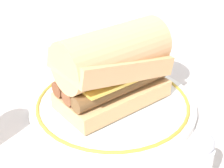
# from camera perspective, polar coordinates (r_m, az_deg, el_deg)

# --- Properties ---
(ground_plane) EXTENTS (1.50, 1.50, 0.00)m
(ground_plane) POSITION_cam_1_polar(r_m,az_deg,el_deg) (0.55, -2.28, -4.86)
(ground_plane) COLOR beige
(plate) EXTENTS (0.27, 0.27, 0.01)m
(plate) POSITION_cam_1_polar(r_m,az_deg,el_deg) (0.56, 0.00, -3.30)
(plate) COLOR white
(plate) RESTS_ON ground_plane
(sausage_sandwich) EXTENTS (0.19, 0.12, 0.13)m
(sausage_sandwich) POSITION_cam_1_polar(r_m,az_deg,el_deg) (0.52, 0.00, 3.14)
(sausage_sandwich) COLOR #DDAB73
(sausage_sandwich) RESTS_ON plate
(salt_shaker) EXTENTS (0.03, 0.03, 0.08)m
(salt_shaker) POSITION_cam_1_polar(r_m,az_deg,el_deg) (0.42, 14.87, -12.56)
(salt_shaker) COLOR white
(salt_shaker) RESTS_ON ground_plane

